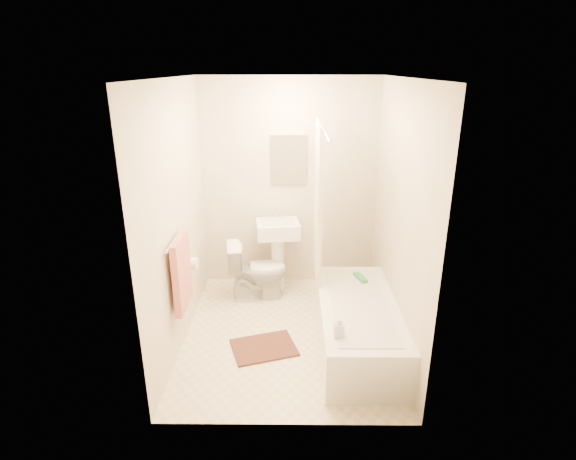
{
  "coord_description": "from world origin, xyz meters",
  "views": [
    {
      "loc": [
        0.04,
        -3.82,
        2.49
      ],
      "look_at": [
        0.0,
        0.25,
        1.0
      ],
      "focal_mm": 28.0,
      "sensor_mm": 36.0,
      "label": 1
    }
  ],
  "objects_px": {
    "toilet": "(257,271)",
    "soap_bottle": "(339,327)",
    "bath_mat": "(264,347)",
    "bathtub": "(357,325)",
    "sink": "(278,253)"
  },
  "relations": [
    {
      "from": "sink",
      "to": "bathtub",
      "type": "height_order",
      "value": "sink"
    },
    {
      "from": "sink",
      "to": "bathtub",
      "type": "xyz_separation_m",
      "value": [
        0.77,
        -1.15,
        -0.24
      ]
    },
    {
      "from": "soap_bottle",
      "to": "bathtub",
      "type": "bearing_deg",
      "value": 66.04
    },
    {
      "from": "bath_mat",
      "to": "soap_bottle",
      "type": "relative_size",
      "value": 3.39
    },
    {
      "from": "toilet",
      "to": "bath_mat",
      "type": "xyz_separation_m",
      "value": [
        0.13,
        -1.0,
        -0.32
      ]
    },
    {
      "from": "toilet",
      "to": "bath_mat",
      "type": "bearing_deg",
      "value": 177.9
    },
    {
      "from": "toilet",
      "to": "soap_bottle",
      "type": "bearing_deg",
      "value": -162.08
    },
    {
      "from": "bath_mat",
      "to": "sink",
      "type": "bearing_deg",
      "value": 85.36
    },
    {
      "from": "sink",
      "to": "soap_bottle",
      "type": "height_order",
      "value": "sink"
    },
    {
      "from": "bath_mat",
      "to": "soap_bottle",
      "type": "distance_m",
      "value": 0.95
    },
    {
      "from": "bathtub",
      "to": "bath_mat",
      "type": "bearing_deg",
      "value": -176.68
    },
    {
      "from": "bathtub",
      "to": "bath_mat",
      "type": "relative_size",
      "value": 2.78
    },
    {
      "from": "bathtub",
      "to": "toilet",
      "type": "bearing_deg",
      "value": 136.34
    },
    {
      "from": "bath_mat",
      "to": "soap_bottle",
      "type": "xyz_separation_m",
      "value": [
        0.64,
        -0.48,
        0.53
      ]
    },
    {
      "from": "toilet",
      "to": "soap_bottle",
      "type": "distance_m",
      "value": 1.68
    }
  ]
}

